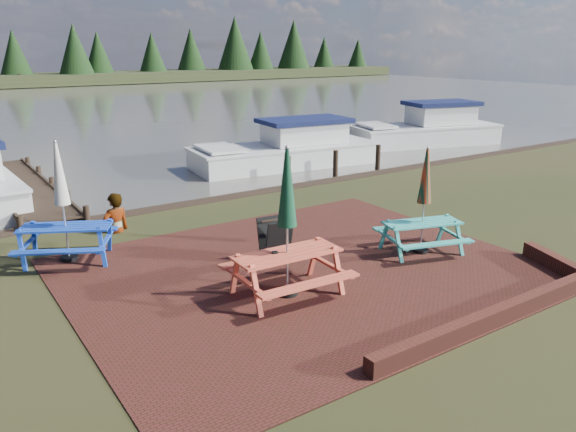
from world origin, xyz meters
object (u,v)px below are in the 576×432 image
(person, at_px, (113,194))
(picnic_table_teal, at_px, (423,217))
(picnic_table_red, at_px, (287,246))
(picnic_table_blue, at_px, (65,221))
(boat_near, at_px, (289,151))
(boat_far, at_px, (428,131))
(chalkboard, at_px, (275,240))
(jetty, at_px, (24,188))

(person, bearing_deg, picnic_table_teal, 122.53)
(picnic_table_red, height_order, picnic_table_blue, picnic_table_red)
(picnic_table_blue, distance_m, person, 1.98)
(boat_near, xyz_separation_m, boat_far, (8.37, 0.44, 0.06))
(picnic_table_teal, bearing_deg, boat_near, 88.92)
(picnic_table_teal, xyz_separation_m, person, (-5.12, 5.21, 0.14))
(chalkboard, bearing_deg, boat_far, 38.69)
(picnic_table_blue, bearing_deg, picnic_table_teal, -2.59)
(chalkboard, xyz_separation_m, person, (-2.17, 3.86, 0.48))
(picnic_table_red, relative_size, boat_far, 0.36)
(jetty, relative_size, boat_far, 1.20)
(chalkboard, relative_size, boat_far, 0.12)
(picnic_table_red, xyz_separation_m, jetty, (-2.59, 11.01, -0.84))
(picnic_table_blue, height_order, person, picnic_table_blue)
(picnic_table_blue, relative_size, boat_far, 0.34)
(jetty, bearing_deg, boat_near, -4.02)
(jetty, bearing_deg, boat_far, -0.74)
(picnic_table_teal, relative_size, boat_near, 0.31)
(chalkboard, bearing_deg, picnic_table_red, -108.73)
(picnic_table_teal, relative_size, boat_far, 0.31)
(picnic_table_teal, bearing_deg, picnic_table_red, -160.06)
(picnic_table_red, xyz_separation_m, boat_near, (7.03, 10.33, -0.56))
(picnic_table_blue, bearing_deg, picnic_table_red, -26.54)
(picnic_table_blue, xyz_separation_m, chalkboard, (3.61, -2.50, -0.41))
(picnic_table_teal, xyz_separation_m, jetty, (-6.27, 10.83, -0.71))
(picnic_table_teal, xyz_separation_m, picnic_table_red, (-3.68, -0.18, 0.14))
(person, bearing_deg, picnic_table_red, 93.05)
(chalkboard, height_order, boat_near, boat_near)
(picnic_table_red, distance_m, picnic_table_blue, 4.96)
(jetty, distance_m, person, 5.80)
(picnic_table_teal, relative_size, person, 1.21)
(picnic_table_red, distance_m, person, 5.58)
(picnic_table_teal, xyz_separation_m, boat_far, (11.73, 10.60, -0.36))
(boat_near, bearing_deg, chalkboard, 150.55)
(picnic_table_teal, distance_m, jetty, 12.53)
(picnic_table_teal, height_order, boat_near, picnic_table_teal)
(picnic_table_blue, distance_m, chalkboard, 4.41)
(jetty, bearing_deg, picnic_table_red, -76.76)
(boat_near, bearing_deg, picnic_table_blue, 128.61)
(boat_far, bearing_deg, jetty, 104.07)
(picnic_table_teal, height_order, boat_far, picnic_table_teal)
(picnic_table_red, xyz_separation_m, picnic_table_blue, (-2.89, 4.03, -0.07))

